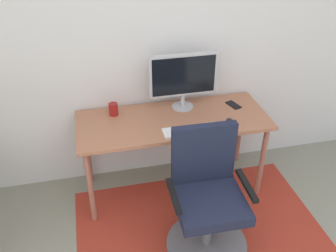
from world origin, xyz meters
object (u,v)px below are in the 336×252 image
desk (173,126)px  coffee_cup (113,109)px  computer_mouse (230,122)px  office_chair (207,207)px  cell_phone (233,105)px  monitor (183,77)px  keyboard (191,130)px

desk → coffee_cup: coffee_cup is taller
computer_mouse → office_chair: office_chair is taller
office_chair → cell_phone: bearing=60.2°
monitor → office_chair: size_ratio=0.59×
computer_mouse → office_chair: (-0.33, -0.50, -0.37)m
desk → computer_mouse: computer_mouse is taller
office_chair → keyboard: bearing=91.4°
cell_phone → office_chair: (-0.47, -0.77, -0.36)m
cell_phone → monitor: bearing=153.8°
desk → cell_phone: size_ratio=11.03×
monitor → computer_mouse: (0.30, -0.34, -0.26)m
coffee_cup → office_chair: (0.55, -0.84, -0.40)m
computer_mouse → office_chair: bearing=-123.9°
desk → monitor: monitor is taller
monitor → cell_phone: 0.52m
desk → computer_mouse: bearing=-22.3°
office_chair → desk: bearing=99.0°
keyboard → office_chair: size_ratio=0.45×
monitor → office_chair: 1.05m
coffee_cup → cell_phone: size_ratio=0.74×
monitor → keyboard: monitor is taller
keyboard → coffee_cup: 0.67m
monitor → computer_mouse: size_ratio=5.39×
desk → coffee_cup: 0.51m
monitor → office_chair: (-0.03, -0.83, -0.63)m
computer_mouse → coffee_cup: 0.95m
cell_phone → office_chair: 0.97m
keyboard → computer_mouse: bearing=6.3°
desk → keyboard: keyboard is taller
coffee_cup → desk: bearing=-20.5°
computer_mouse → monitor: bearing=131.4°
keyboard → coffee_cup: size_ratio=4.17×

